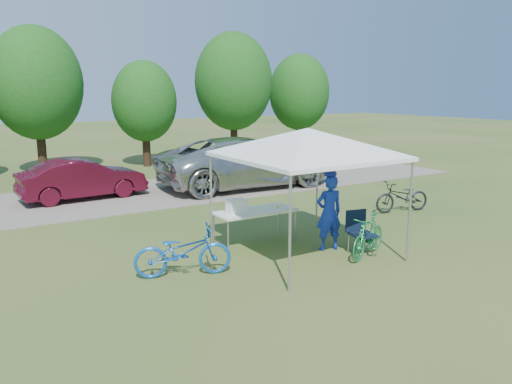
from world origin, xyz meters
TOP-DOWN VIEW (x-y plane):
  - ground at (0.00, 0.00)m, footprint 100.00×100.00m
  - gravel_strip at (0.00, 8.00)m, footprint 24.00×5.00m
  - canopy at (0.00, 0.00)m, footprint 4.53×4.53m
  - treeline at (-0.29, 14.05)m, footprint 24.89×4.28m
  - folding_table at (-0.50, 1.25)m, footprint 1.90×0.79m
  - folding_chair at (1.02, -0.58)m, footprint 0.57×0.60m
  - cooler at (-0.99, 1.25)m, footprint 0.43×0.29m
  - ice_cream_cup at (0.09, 1.20)m, footprint 0.07×0.07m
  - cyclist at (0.63, -0.01)m, footprint 0.68×0.52m
  - bike_blue at (-2.77, 0.21)m, footprint 1.95×1.21m
  - bike_green at (1.06, -0.81)m, footprint 1.56×0.97m
  - bike_dark at (4.73, 1.57)m, footprint 1.82×0.97m
  - minivan at (2.87, 7.33)m, footprint 6.67×3.40m
  - sedan at (-2.75, 8.26)m, footprint 4.04×1.64m

SIDE VIEW (x-z plane):
  - ground at x=0.00m, z-range 0.00..0.00m
  - gravel_strip at x=0.00m, z-range 0.00..0.02m
  - bike_dark at x=4.73m, z-range 0.00..0.91m
  - bike_green at x=1.06m, z-range 0.00..0.91m
  - bike_blue at x=-2.77m, z-range 0.00..0.97m
  - folding_chair at x=1.02m, z-range 0.09..1.04m
  - sedan at x=-2.75m, z-range 0.02..1.32m
  - folding_table at x=-0.50m, z-range 0.35..1.13m
  - ice_cream_cup at x=0.09m, z-range 0.78..0.84m
  - cyclist at x=0.63m, z-range 0.00..1.68m
  - minivan at x=2.87m, z-range 0.02..1.82m
  - cooler at x=-0.99m, z-range 0.78..1.10m
  - canopy at x=0.00m, z-range 1.15..4.15m
  - treeline at x=-0.29m, z-range 0.38..6.68m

